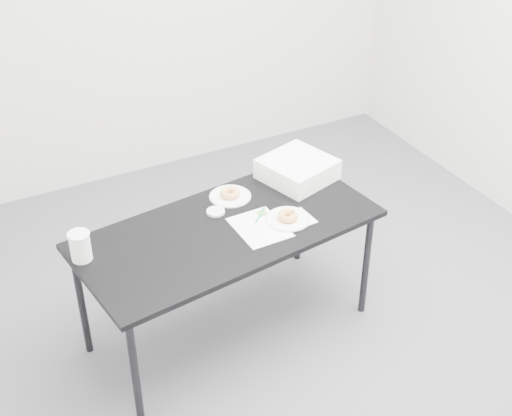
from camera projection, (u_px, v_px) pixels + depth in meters
name	position (u px, v px, depth m)	size (l,w,h in m)	color
floor	(271.00, 337.00, 3.81)	(4.00, 4.00, 0.00)	#454549
table	(228.00, 235.00, 3.51)	(1.56, 0.88, 0.68)	black
scorecard	(260.00, 227.00, 3.48)	(0.23, 0.29, 0.00)	white
logo_patch	(262.00, 213.00, 3.58)	(0.05, 0.05, 0.00)	green
pen	(260.00, 215.00, 3.56)	(0.01, 0.01, 0.14)	#0B7F7B
napkin	(297.00, 219.00, 3.54)	(0.15, 0.15, 0.00)	white
plate_near	(288.00, 219.00, 3.53)	(0.22, 0.22, 0.01)	white
donut_near	(288.00, 216.00, 3.52)	(0.10, 0.10, 0.03)	#C6883E
plate_far	(230.00, 196.00, 3.71)	(0.22, 0.22, 0.01)	white
donut_far	(230.00, 193.00, 3.70)	(0.10, 0.10, 0.03)	#C6883E
coffee_cup	(80.00, 246.00, 3.23)	(0.10, 0.10, 0.14)	white
cup_lid	(216.00, 212.00, 3.59)	(0.09, 0.09, 0.01)	white
bakery_box	(297.00, 169.00, 3.84)	(0.34, 0.34, 0.11)	white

